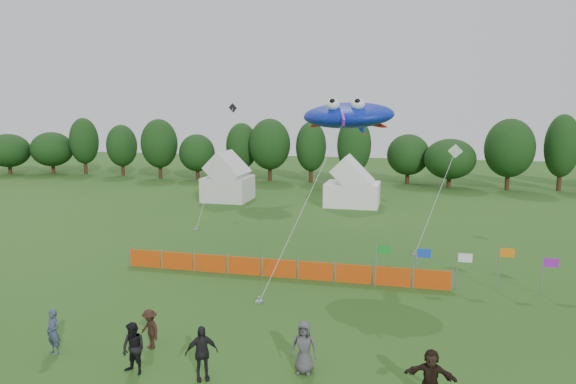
% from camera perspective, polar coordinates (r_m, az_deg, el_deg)
% --- Properties ---
extents(ground, '(160.00, 160.00, 0.00)m').
position_cam_1_polar(ground, '(20.02, -4.18, -17.64)').
color(ground, '#234C16').
rests_on(ground, ground).
extents(treeline, '(104.57, 8.78, 8.36)m').
position_cam_1_polar(treeline, '(62.25, 9.82, 4.61)').
color(treeline, '#382314').
rests_on(treeline, ground).
extents(tent_left, '(4.43, 4.43, 3.91)m').
position_cam_1_polar(tent_left, '(51.41, -6.69, 1.25)').
color(tent_left, silver).
rests_on(tent_left, ground).
extents(tent_right, '(5.07, 4.05, 3.58)m').
position_cam_1_polar(tent_right, '(48.61, 7.18, 0.59)').
color(tent_right, white).
rests_on(tent_right, ground).
extents(barrier_fence, '(17.90, 0.06, 1.00)m').
position_cam_1_polar(barrier_fence, '(28.08, -0.99, -8.48)').
color(barrier_fence, '#CB430B').
rests_on(barrier_fence, ground).
extents(flag_row, '(8.73, 0.83, 2.23)m').
position_cam_1_polar(flag_row, '(27.30, 18.52, -7.51)').
color(flag_row, gray).
rests_on(flag_row, ground).
extents(spectator_a, '(0.71, 0.57, 1.71)m').
position_cam_1_polar(spectator_a, '(21.57, -24.63, -13.95)').
color(spectator_a, '#333D55').
rests_on(spectator_a, ground).
extents(spectator_b, '(1.03, 0.89, 1.82)m').
position_cam_1_polar(spectator_b, '(19.14, -16.79, -16.32)').
color(spectator_b, black).
rests_on(spectator_b, ground).
extents(spectator_c, '(1.15, 1.00, 1.55)m').
position_cam_1_polar(spectator_c, '(20.83, -15.10, -14.49)').
color(spectator_c, black).
rests_on(spectator_c, ground).
extents(spectator_d, '(1.19, 0.97, 1.89)m').
position_cam_1_polar(spectator_d, '(18.27, -9.59, -17.21)').
color(spectator_d, black).
rests_on(spectator_d, ground).
extents(spectator_e, '(0.91, 0.60, 1.85)m').
position_cam_1_polar(spectator_e, '(18.46, 1.80, -16.85)').
color(spectator_e, '#444549').
rests_on(spectator_e, ground).
extents(spectator_f, '(1.63, 0.69, 1.71)m').
position_cam_1_polar(spectator_f, '(17.48, 15.57, -19.06)').
color(spectator_f, black).
rests_on(spectator_f, ground).
extents(stingray_kite, '(6.60, 13.83, 9.65)m').
position_cam_1_polar(stingray_kite, '(29.29, 6.80, 8.43)').
color(stingray_kite, '#0D25C3').
rests_on(stingray_kite, ground).
extents(small_kite_white, '(3.65, 10.44, 6.34)m').
position_cam_1_polar(small_kite_white, '(39.37, 16.99, 1.41)').
color(small_kite_white, white).
rests_on(small_kite_white, ground).
extents(small_kite_dark, '(1.11, 10.54, 9.59)m').
position_cam_1_polar(small_kite_dark, '(44.19, -7.61, 4.48)').
color(small_kite_dark, black).
rests_on(small_kite_dark, ground).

